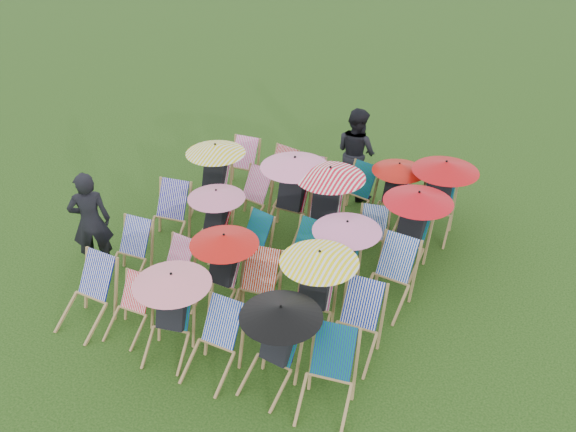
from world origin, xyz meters
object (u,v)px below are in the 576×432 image
at_px(deckchair_29, 438,197).
at_px(deckchair_0, 86,295).
at_px(deckchair_5, 328,377).
at_px(person_left, 91,222).
at_px(person_rear, 356,152).

bearing_deg(deckchair_29, deckchair_0, -134.38).
bearing_deg(deckchair_5, deckchair_29, 79.80).
relative_size(deckchair_0, person_left, 0.56).
relative_size(deckchair_5, deckchair_29, 0.73).
distance_m(deckchair_0, person_rear, 5.80).
distance_m(deckchair_5, person_rear, 5.58).
relative_size(person_left, person_rear, 0.98).
height_order(deckchair_0, deckchair_29, deckchair_29).
bearing_deg(deckchair_5, deckchair_0, 172.59).
bearing_deg(person_left, deckchair_29, 175.84).
relative_size(deckchair_0, person_rear, 0.55).
bearing_deg(person_left, deckchair_0, 84.95).
bearing_deg(deckchair_5, person_rear, 99.16).
height_order(deckchair_5, person_left, person_left).
height_order(deckchair_29, person_left, person_left).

